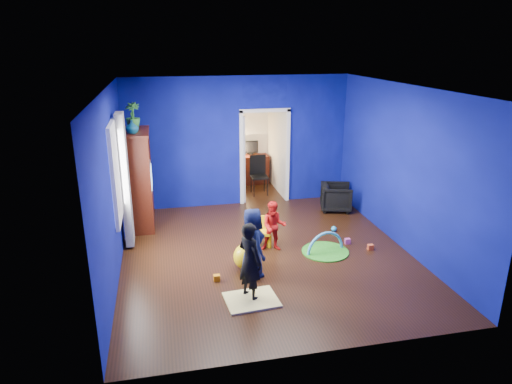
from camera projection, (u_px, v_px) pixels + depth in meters
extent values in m
cube|color=black|center=(266.00, 254.00, 8.09)|extent=(5.00, 5.50, 0.01)
cube|color=white|center=(268.00, 88.00, 7.18)|extent=(5.00, 5.50, 0.01)
cube|color=#090E68|center=(239.00, 142.00, 10.19)|extent=(5.00, 0.02, 2.90)
cube|color=#090E68|center=(324.00, 244.00, 5.09)|extent=(5.00, 0.02, 2.90)
cube|color=#090E68|center=(112.00, 185.00, 7.14)|extent=(0.02, 5.50, 2.90)
cube|color=#090E68|center=(403.00, 168.00, 8.13)|extent=(0.02, 5.50, 2.90)
imported|color=black|center=(336.00, 197.00, 10.13)|extent=(0.81, 0.80, 0.60)
imported|color=black|center=(250.00, 261.00, 6.55)|extent=(0.46, 0.52, 1.18)
imported|color=#0F193A|center=(252.00, 243.00, 7.19)|extent=(0.49, 0.63, 1.14)
imported|color=red|center=(274.00, 226.00, 8.13)|extent=(0.51, 0.43, 0.92)
imported|color=#0C5067|center=(132.00, 127.00, 8.44)|extent=(0.24, 0.24, 0.25)
imported|color=#338B32|center=(133.00, 116.00, 8.88)|extent=(0.32, 0.32, 0.51)
cube|color=#3F180A|center=(137.00, 179.00, 9.07)|extent=(0.58, 1.14, 1.96)
cube|color=silver|center=(139.00, 177.00, 9.06)|extent=(0.46, 0.70, 0.54)
cube|color=#F2E07A|center=(251.00, 300.00, 6.64)|extent=(0.80, 0.66, 0.03)
sphere|color=yellow|center=(246.00, 257.00, 7.52)|extent=(0.43, 0.43, 0.43)
cube|color=yellow|center=(263.00, 233.00, 8.35)|extent=(0.36, 0.36, 0.50)
cylinder|color=#309221|center=(325.00, 251.00, 8.18)|extent=(0.84, 0.84, 0.02)
torus|color=#3F8CD8|center=(325.00, 251.00, 8.17)|extent=(0.75, 0.22, 0.75)
cube|color=white|center=(114.00, 173.00, 7.44)|extent=(0.03, 0.95, 1.55)
cube|color=slate|center=(125.00, 181.00, 8.07)|extent=(0.14, 0.42, 2.40)
cube|color=white|center=(265.00, 158.00, 10.43)|extent=(1.16, 0.10, 2.10)
cube|color=#3D140A|center=(251.00, 169.00, 12.05)|extent=(0.88, 0.44, 0.75)
cube|color=black|center=(250.00, 147.00, 11.98)|extent=(0.40, 0.05, 0.32)
sphere|color=#FFD88C|center=(240.00, 149.00, 11.87)|extent=(0.14, 0.14, 0.14)
cube|color=black|center=(259.00, 176.00, 11.13)|extent=(0.40, 0.40, 0.92)
cube|color=white|center=(250.00, 106.00, 11.63)|extent=(0.88, 0.24, 0.04)
cube|color=#E65426|center=(370.00, 247.00, 8.26)|extent=(0.10, 0.08, 0.10)
sphere|color=#25A5D5|center=(334.00, 229.00, 9.06)|extent=(0.11, 0.11, 0.11)
cube|color=orange|center=(217.00, 278.00, 7.19)|extent=(0.10, 0.08, 0.10)
cube|color=#C24892|center=(347.00, 241.00, 8.50)|extent=(0.10, 0.08, 0.10)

